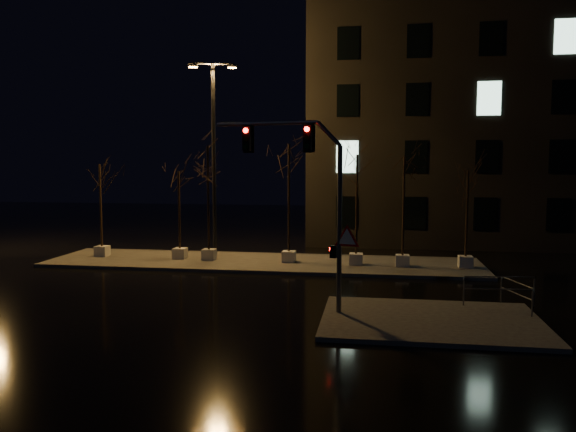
# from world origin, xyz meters

# --- Properties ---
(ground) EXTENTS (90.00, 90.00, 0.00)m
(ground) POSITION_xyz_m (0.00, 0.00, 0.00)
(ground) COLOR black
(ground) RESTS_ON ground
(median) EXTENTS (22.00, 5.00, 0.15)m
(median) POSITION_xyz_m (0.00, 6.00, 0.07)
(median) COLOR #3F3C38
(median) RESTS_ON ground
(sidewalk_corner) EXTENTS (7.00, 5.00, 0.15)m
(sidewalk_corner) POSITION_xyz_m (7.50, -3.50, 0.07)
(sidewalk_corner) COLOR #3F3C38
(sidewalk_corner) RESTS_ON ground
(building) EXTENTS (25.00, 12.00, 15.00)m
(building) POSITION_xyz_m (14.00, 18.00, 7.50)
(building) COLOR black
(building) RESTS_ON ground
(tree_0) EXTENTS (1.80, 1.80, 5.07)m
(tree_0) POSITION_xyz_m (-8.79, 6.20, 4.00)
(tree_0) COLOR beige
(tree_0) RESTS_ON median
(tree_1) EXTENTS (1.80, 1.80, 4.70)m
(tree_1) POSITION_xyz_m (-4.40, 6.11, 3.71)
(tree_1) COLOR beige
(tree_1) RESTS_ON median
(tree_2) EXTENTS (1.80, 1.80, 6.03)m
(tree_2) POSITION_xyz_m (-2.79, 6.02, 4.72)
(tree_2) COLOR beige
(tree_2) RESTS_ON median
(tree_3) EXTENTS (1.80, 1.80, 6.10)m
(tree_3) POSITION_xyz_m (1.39, 6.00, 4.78)
(tree_3) COLOR beige
(tree_3) RESTS_ON median
(tree_4) EXTENTS (1.80, 1.80, 5.55)m
(tree_4) POSITION_xyz_m (4.78, 5.79, 4.36)
(tree_4) COLOR beige
(tree_4) RESTS_ON median
(tree_5) EXTENTS (1.80, 1.80, 5.45)m
(tree_5) POSITION_xyz_m (7.03, 5.70, 4.29)
(tree_5) COLOR beige
(tree_5) RESTS_ON median
(tree_6) EXTENTS (1.80, 1.80, 4.77)m
(tree_6) POSITION_xyz_m (10.00, 5.83, 3.77)
(tree_6) COLOR beige
(tree_6) RESTS_ON median
(traffic_signal_mast) EXTENTS (5.16, 1.19, 6.42)m
(traffic_signal_mast) POSITION_xyz_m (3.48, -2.97, 4.37)
(traffic_signal_mast) COLOR #53555A
(traffic_signal_mast) RESTS_ON sidewalk_corner
(streetlight_main) EXTENTS (2.52, 0.95, 10.21)m
(streetlight_main) POSITION_xyz_m (-2.82, 7.22, 6.04)
(streetlight_main) COLOR black
(streetlight_main) RESTS_ON median
(guard_rail_a) EXTENTS (2.46, 0.27, 1.06)m
(guard_rail_a) POSITION_xyz_m (10.00, -1.50, 0.84)
(guard_rail_a) COLOR #53555A
(guard_rail_a) RESTS_ON sidewalk_corner
(guard_rail_b) EXTENTS (0.62, 1.93, 0.95)m
(guard_rail_b) POSITION_xyz_m (10.50, -1.84, 0.77)
(guard_rail_b) COLOR #53555A
(guard_rail_b) RESTS_ON sidewalk_corner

